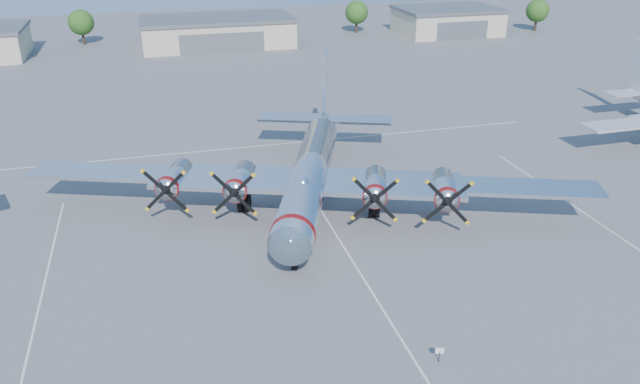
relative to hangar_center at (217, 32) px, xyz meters
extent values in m
plane|color=#5B5B5E|center=(0.00, -81.96, -2.71)|extent=(260.00, 260.00, 0.00)
cube|color=silver|center=(-22.00, -86.96, -2.71)|extent=(0.15, 40.00, 0.01)
cube|color=silver|center=(0.00, -86.96, -2.71)|extent=(0.15, 40.00, 0.01)
cube|color=silver|center=(22.00, -86.96, -2.71)|extent=(0.15, 40.00, 0.01)
cube|color=silver|center=(0.00, -56.96, -2.71)|extent=(60.00, 0.15, 0.01)
cube|color=#BBB295|center=(0.00, 0.04, -0.31)|extent=(28.00, 14.00, 4.80)
cube|color=slate|center=(0.00, 0.04, 2.39)|extent=(28.60, 14.60, 0.60)
cube|color=slate|center=(0.00, -7.01, -0.91)|extent=(15.40, 0.20, 3.60)
cube|color=#BBB295|center=(48.00, 0.04, -0.31)|extent=(20.00, 14.00, 4.80)
cube|color=slate|center=(48.00, 0.04, 2.39)|extent=(20.60, 14.60, 0.60)
cube|color=slate|center=(48.00, -7.01, -0.91)|extent=(11.00, 0.20, 3.60)
cylinder|color=#382619|center=(-25.00, 8.04, -1.31)|extent=(0.50, 0.50, 2.80)
sphere|color=#1E4814|center=(-25.00, 8.04, 1.53)|extent=(4.80, 4.80, 4.80)
cylinder|color=#382619|center=(30.00, 6.04, -1.31)|extent=(0.50, 0.50, 2.80)
sphere|color=#1E4814|center=(30.00, 6.04, 1.53)|extent=(4.80, 4.80, 4.80)
cylinder|color=#382619|center=(68.00, -1.96, -1.31)|extent=(0.50, 0.50, 2.80)
sphere|color=#1E4814|center=(68.00, -1.96, 1.53)|extent=(4.80, 4.80, 4.80)
cylinder|color=black|center=(1.32, -95.67, -2.33)|extent=(0.06, 0.06, 0.76)
cube|color=white|center=(1.32, -95.67, -1.90)|extent=(0.51, 0.17, 0.38)
camera|label=1|loc=(-13.07, -121.85, 21.49)|focal=35.00mm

